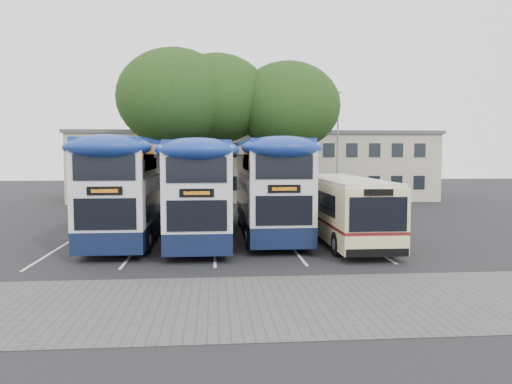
{
  "coord_description": "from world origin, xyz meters",
  "views": [
    {
      "loc": [
        -3.76,
        -18.89,
        4.3
      ],
      "look_at": [
        -1.75,
        5.0,
        2.4
      ],
      "focal_mm": 35.0,
      "sensor_mm": 36.0,
      "label": 1
    }
  ],
  "objects_px": {
    "bus_single": "(343,205)",
    "bus_dd_right": "(268,183)",
    "bus_dd_left": "(131,185)",
    "bus_dd_mid": "(201,186)",
    "tree_mid": "(217,99)",
    "tree_right": "(288,107)",
    "tree_left": "(175,98)",
    "lamp_post": "(338,143)"
  },
  "relations": [
    {
      "from": "bus_single",
      "to": "bus_dd_right",
      "type": "bearing_deg",
      "value": 146.77
    },
    {
      "from": "bus_dd_left",
      "to": "bus_dd_mid",
      "type": "bearing_deg",
      "value": -9.27
    },
    {
      "from": "tree_mid",
      "to": "bus_dd_left",
      "type": "relative_size",
      "value": 0.96
    },
    {
      "from": "tree_right",
      "to": "bus_dd_right",
      "type": "bearing_deg",
      "value": -104.08
    },
    {
      "from": "tree_left",
      "to": "bus_single",
      "type": "bearing_deg",
      "value": -52.37
    },
    {
      "from": "tree_left",
      "to": "bus_dd_mid",
      "type": "bearing_deg",
      "value": -79.14
    },
    {
      "from": "lamp_post",
      "to": "tree_left",
      "type": "bearing_deg",
      "value": -163.63
    },
    {
      "from": "tree_mid",
      "to": "bus_dd_right",
      "type": "bearing_deg",
      "value": -75.72
    },
    {
      "from": "bus_dd_left",
      "to": "tree_mid",
      "type": "bearing_deg",
      "value": 67.6
    },
    {
      "from": "lamp_post",
      "to": "tree_right",
      "type": "relative_size",
      "value": 0.84
    },
    {
      "from": "tree_mid",
      "to": "tree_right",
      "type": "height_order",
      "value": "tree_mid"
    },
    {
      "from": "lamp_post",
      "to": "tree_mid",
      "type": "relative_size",
      "value": 0.8
    },
    {
      "from": "bus_dd_left",
      "to": "tree_left",
      "type": "bearing_deg",
      "value": 81.54
    },
    {
      "from": "bus_dd_left",
      "to": "bus_single",
      "type": "distance_m",
      "value": 10.56
    },
    {
      "from": "bus_dd_right",
      "to": "bus_single",
      "type": "xyz_separation_m",
      "value": [
        3.4,
        -2.23,
        -0.95
      ]
    },
    {
      "from": "tree_left",
      "to": "tree_right",
      "type": "bearing_deg",
      "value": 3.14
    },
    {
      "from": "tree_right",
      "to": "bus_dd_left",
      "type": "xyz_separation_m",
      "value": [
        -9.44,
        -10.38,
        -4.87
      ]
    },
    {
      "from": "tree_mid",
      "to": "tree_right",
      "type": "bearing_deg",
      "value": -3.8
    },
    {
      "from": "bus_dd_right",
      "to": "bus_dd_left",
      "type": "bearing_deg",
      "value": -174.94
    },
    {
      "from": "tree_right",
      "to": "bus_single",
      "type": "height_order",
      "value": "tree_right"
    },
    {
      "from": "tree_left",
      "to": "bus_dd_right",
      "type": "height_order",
      "value": "tree_left"
    },
    {
      "from": "bus_dd_right",
      "to": "tree_right",
      "type": "bearing_deg",
      "value": 75.92
    },
    {
      "from": "bus_dd_left",
      "to": "bus_dd_mid",
      "type": "relative_size",
      "value": 1.02
    },
    {
      "from": "bus_dd_left",
      "to": "bus_dd_right",
      "type": "relative_size",
      "value": 1.0
    },
    {
      "from": "bus_dd_left",
      "to": "tree_right",
      "type": "bearing_deg",
      "value": 47.73
    },
    {
      "from": "tree_left",
      "to": "bus_single",
      "type": "height_order",
      "value": "tree_left"
    },
    {
      "from": "lamp_post",
      "to": "bus_single",
      "type": "bearing_deg",
      "value": -103.05
    },
    {
      "from": "tree_mid",
      "to": "bus_single",
      "type": "relative_size",
      "value": 1.09
    },
    {
      "from": "tree_left",
      "to": "tree_mid",
      "type": "distance_m",
      "value": 3.04
    },
    {
      "from": "tree_left",
      "to": "bus_dd_left",
      "type": "distance_m",
      "value": 11.39
    },
    {
      "from": "bus_dd_mid",
      "to": "bus_single",
      "type": "bearing_deg",
      "value": -8.56
    },
    {
      "from": "tree_left",
      "to": "bus_dd_right",
      "type": "bearing_deg",
      "value": -59.44
    },
    {
      "from": "lamp_post",
      "to": "tree_left",
      "type": "height_order",
      "value": "tree_left"
    },
    {
      "from": "tree_left",
      "to": "bus_single",
      "type": "relative_size",
      "value": 1.11
    },
    {
      "from": "tree_mid",
      "to": "tree_right",
      "type": "distance_m",
      "value": 5.06
    },
    {
      "from": "tree_mid",
      "to": "bus_dd_mid",
      "type": "bearing_deg",
      "value": -94.66
    },
    {
      "from": "bus_dd_right",
      "to": "tree_mid",
      "type": "bearing_deg",
      "value": 104.28
    },
    {
      "from": "bus_dd_right",
      "to": "bus_single",
      "type": "height_order",
      "value": "bus_dd_right"
    },
    {
      "from": "tree_right",
      "to": "tree_left",
      "type": "bearing_deg",
      "value": -176.86
    },
    {
      "from": "lamp_post",
      "to": "tree_left",
      "type": "relative_size",
      "value": 0.79
    },
    {
      "from": "tree_left",
      "to": "tree_mid",
      "type": "relative_size",
      "value": 1.02
    },
    {
      "from": "bus_dd_right",
      "to": "lamp_post",
      "type": "bearing_deg",
      "value": 61.92
    }
  ]
}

